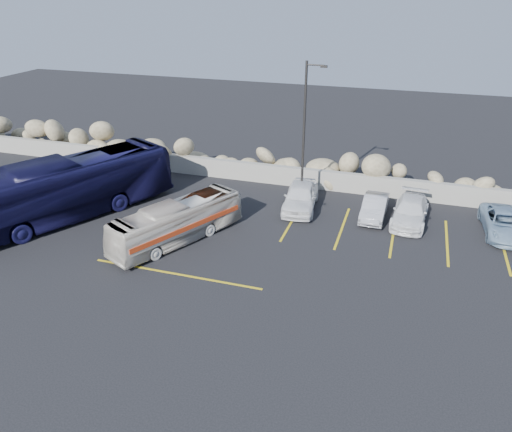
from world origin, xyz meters
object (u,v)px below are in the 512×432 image
(lamppost, at_px, (305,131))
(car_b, at_px, (374,207))
(car_a, at_px, (301,196))
(car_c, at_px, (410,211))
(tour_coach, at_px, (67,189))
(car_d, at_px, (505,223))
(vintage_bus, at_px, (177,222))

(lamppost, distance_m, car_b, 5.63)
(car_a, height_order, car_c, car_a)
(tour_coach, height_order, car_c, tour_coach)
(car_c, bearing_deg, car_d, 4.08)
(vintage_bus, xyz_separation_m, car_b, (9.00, 5.72, -0.43))
(car_c, distance_m, car_d, 4.63)
(car_a, bearing_deg, tour_coach, -163.19)
(vintage_bus, relative_size, tour_coach, 0.62)
(lamppost, xyz_separation_m, car_b, (4.17, -0.69, -3.71))
(lamppost, xyz_separation_m, car_c, (6.05, -0.72, -3.68))
(car_a, bearing_deg, car_d, -5.26)
(vintage_bus, distance_m, car_b, 10.67)
(car_b, bearing_deg, car_c, 0.56)
(vintage_bus, height_order, car_a, vintage_bus)
(car_b, distance_m, car_c, 1.87)
(car_c, xyz_separation_m, car_d, (4.63, 0.00, -0.01))
(lamppost, xyz_separation_m, tour_coach, (-11.66, -5.66, -2.65))
(vintage_bus, relative_size, car_c, 1.73)
(lamppost, height_order, car_d, lamppost)
(vintage_bus, bearing_deg, car_d, 46.24)
(tour_coach, distance_m, car_d, 22.89)
(car_c, bearing_deg, car_b, -176.86)
(car_b, relative_size, car_c, 0.84)
(tour_coach, xyz_separation_m, car_d, (22.33, 4.94, -1.05))
(lamppost, bearing_deg, car_b, -9.38)
(vintage_bus, height_order, car_c, vintage_bus)
(car_c, bearing_deg, vintage_bus, -148.33)
(tour_coach, bearing_deg, lamppost, 53.52)
(tour_coach, xyz_separation_m, car_a, (11.74, 4.86, -0.91))
(car_a, distance_m, car_c, 5.96)
(tour_coach, relative_size, car_c, 2.80)
(tour_coach, bearing_deg, car_a, 50.12)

